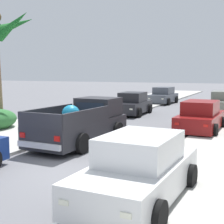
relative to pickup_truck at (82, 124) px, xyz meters
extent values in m
plane|color=slate|center=(1.33, -3.71, -0.79)|extent=(160.00, 160.00, 0.00)
cube|color=#B2AFA8|center=(-3.90, 8.29, -0.73)|extent=(5.40, 60.00, 0.12)
cube|color=silver|center=(-2.61, 8.29, -0.74)|extent=(0.16, 60.00, 0.10)
cube|color=#28282D|center=(-0.02, -0.21, -0.19)|extent=(2.16, 5.19, 0.80)
cube|color=#28282D|center=(0.06, 1.38, 0.61)|extent=(1.79, 1.58, 0.80)
cube|color=#283342|center=(0.02, 0.62, 0.63)|extent=(1.38, 0.13, 0.44)
cube|color=#283342|center=(0.10, 2.14, 0.63)|extent=(1.46, 0.13, 0.48)
cube|color=#28282D|center=(-0.97, -1.03, 0.49)|extent=(0.26, 3.30, 0.56)
cube|color=#28282D|center=(0.85, -1.12, 0.49)|extent=(0.26, 3.30, 0.56)
cube|color=#28282D|center=(-0.14, -2.72, 0.49)|extent=(1.88, 0.19, 0.56)
cube|color=silver|center=(-0.14, -2.81, -0.35)|extent=(1.83, 0.21, 0.20)
cylinder|color=black|center=(-0.92, 1.36, -0.41)|extent=(0.30, 0.77, 0.76)
cylinder|color=black|center=(1.04, 1.27, -0.41)|extent=(0.30, 0.77, 0.76)
cylinder|color=black|center=(-1.06, -1.57, -0.41)|extent=(0.30, 0.77, 0.76)
cylinder|color=black|center=(0.90, -1.66, -0.41)|extent=(0.30, 0.77, 0.76)
cube|color=red|center=(-0.89, -2.75, -0.05)|extent=(0.22, 0.05, 0.18)
cube|color=red|center=(0.61, -2.82, -0.05)|extent=(0.22, 0.05, 0.18)
sphere|color=#198CBF|center=(0.13, -1.12, 0.56)|extent=(0.70, 0.70, 0.70)
cube|color=#474C56|center=(-1.61, 18.27, -0.25)|extent=(1.92, 4.26, 0.72)
cube|color=#474C56|center=(-1.60, 18.37, 0.43)|extent=(1.60, 2.16, 0.64)
cube|color=#283342|center=(-1.64, 17.40, 0.41)|extent=(1.37, 0.13, 0.52)
cube|color=#283342|center=(-1.57, 19.34, 0.41)|extent=(1.34, 0.13, 0.50)
cylinder|color=black|center=(-0.76, 16.94, -0.47)|extent=(0.24, 0.65, 0.64)
cylinder|color=black|center=(-2.56, 17.01, -0.47)|extent=(0.24, 0.65, 0.64)
cylinder|color=black|center=(-0.66, 19.54, -0.47)|extent=(0.24, 0.65, 0.64)
cylinder|color=black|center=(-2.46, 19.61, -0.47)|extent=(0.24, 0.65, 0.64)
cube|color=red|center=(-0.90, 20.36, -0.14)|extent=(0.20, 0.05, 0.12)
cube|color=white|center=(-1.07, 16.14, -0.18)|extent=(0.20, 0.05, 0.10)
cube|color=red|center=(-2.16, 20.41, -0.14)|extent=(0.20, 0.05, 0.12)
cube|color=white|center=(-2.30, 16.19, -0.18)|extent=(0.20, 0.05, 0.10)
cube|color=maroon|center=(4.06, 4.72, -0.25)|extent=(1.89, 4.25, 0.72)
cube|color=maroon|center=(4.06, 4.62, 0.43)|extent=(1.59, 2.15, 0.64)
cube|color=#283342|center=(4.09, 5.59, 0.41)|extent=(1.37, 0.12, 0.52)
cube|color=#283342|center=(4.03, 3.65, 0.41)|extent=(1.34, 0.12, 0.50)
cylinder|color=black|center=(3.20, 6.05, -0.47)|extent=(0.24, 0.65, 0.64)
cylinder|color=black|center=(5.00, 6.00, -0.47)|extent=(0.24, 0.65, 0.64)
cylinder|color=black|center=(3.12, 3.45, -0.47)|extent=(0.24, 0.65, 0.64)
cylinder|color=black|center=(4.92, 3.39, -0.47)|extent=(0.24, 0.65, 0.64)
cube|color=red|center=(3.36, 2.63, -0.14)|extent=(0.20, 0.05, 0.12)
cube|color=white|center=(3.51, 6.85, -0.18)|extent=(0.20, 0.05, 0.10)
cube|color=red|center=(4.63, 2.59, -0.14)|extent=(0.20, 0.05, 0.12)
cube|color=white|center=(4.74, 6.81, -0.18)|extent=(0.20, 0.05, 0.10)
cube|color=black|center=(-1.41, 9.61, -0.25)|extent=(1.93, 4.27, 0.72)
cube|color=black|center=(-1.42, 9.71, 0.43)|extent=(1.61, 2.16, 0.64)
cube|color=#283342|center=(-1.38, 8.74, 0.41)|extent=(1.37, 0.14, 0.52)
cube|color=#283342|center=(-1.46, 10.68, 0.41)|extent=(1.34, 0.14, 0.50)
cylinder|color=black|center=(-0.46, 8.35, -0.47)|extent=(0.25, 0.65, 0.64)
cylinder|color=black|center=(-2.26, 8.27, -0.47)|extent=(0.25, 0.65, 0.64)
cylinder|color=black|center=(-0.57, 10.95, -0.47)|extent=(0.25, 0.65, 0.64)
cylinder|color=black|center=(-2.37, 10.87, -0.47)|extent=(0.25, 0.65, 0.64)
cube|color=red|center=(-0.87, 11.75, -0.14)|extent=(0.20, 0.05, 0.12)
cube|color=white|center=(-0.71, 7.53, -0.18)|extent=(0.20, 0.05, 0.10)
cube|color=red|center=(-2.13, 11.69, -0.14)|extent=(0.20, 0.05, 0.12)
cube|color=white|center=(-1.94, 7.48, -0.18)|extent=(0.20, 0.05, 0.10)
cube|color=slate|center=(4.19, 13.63, -0.25)|extent=(1.86, 4.24, 0.72)
cube|color=slate|center=(4.19, 13.73, 0.43)|extent=(1.57, 2.14, 0.64)
cube|color=#283342|center=(4.22, 12.76, 0.41)|extent=(1.37, 0.11, 0.52)
cube|color=#283342|center=(4.17, 14.70, 0.41)|extent=(1.34, 0.11, 0.50)
cylinder|color=black|center=(3.32, 12.31, -0.47)|extent=(0.24, 0.65, 0.64)
cylinder|color=black|center=(3.26, 14.91, -0.47)|extent=(0.24, 0.65, 0.64)
cube|color=red|center=(3.51, 15.73, -0.14)|extent=(0.20, 0.04, 0.12)
cube|color=white|center=(3.63, 11.51, -0.18)|extent=(0.20, 0.04, 0.10)
cube|color=silver|center=(4.27, -5.00, -0.25)|extent=(1.91, 4.26, 0.72)
cube|color=silver|center=(4.27, -4.90, 0.43)|extent=(1.59, 2.15, 0.64)
cube|color=#283342|center=(4.24, -5.87, 0.41)|extent=(1.37, 0.13, 0.52)
cube|color=#283342|center=(4.31, -3.93, 0.41)|extent=(1.34, 0.13, 0.50)
cylinder|color=black|center=(5.12, -6.33, -0.47)|extent=(0.24, 0.65, 0.64)
cylinder|color=black|center=(3.32, -6.27, -0.47)|extent=(0.24, 0.65, 0.64)
cylinder|color=black|center=(5.21, -3.73, -0.47)|extent=(0.24, 0.65, 0.64)
cylinder|color=black|center=(3.41, -3.66, -0.47)|extent=(0.24, 0.65, 0.64)
cube|color=red|center=(4.98, -2.91, -0.14)|extent=(0.20, 0.05, 0.12)
cube|color=white|center=(4.81, -7.13, -0.18)|extent=(0.20, 0.05, 0.10)
cube|color=red|center=(3.71, -2.87, -0.14)|extent=(0.20, 0.05, 0.12)
cube|color=white|center=(3.58, -7.08, -0.18)|extent=(0.20, 0.05, 0.10)
cube|color=red|center=(-0.81, -3.78, -0.14)|extent=(0.20, 0.04, 0.12)
cone|color=#196023|center=(-4.73, 1.44, 4.50)|extent=(2.10, 0.62, 1.59)
cone|color=#196023|center=(-5.35, 2.41, 4.65)|extent=(1.40, 2.28, 1.32)
camera|label=1|loc=(6.74, -11.99, 2.17)|focal=53.36mm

